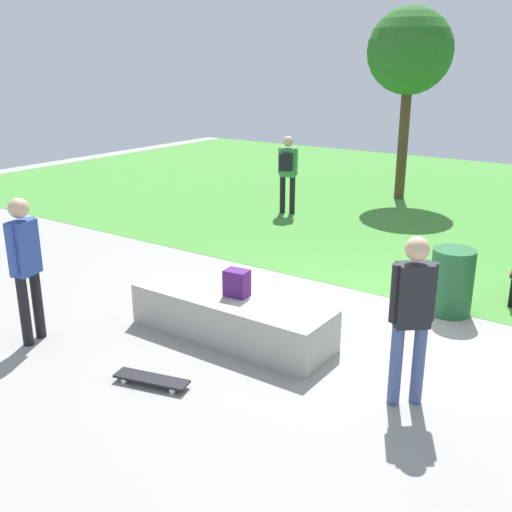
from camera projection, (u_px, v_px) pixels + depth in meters
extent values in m
plane|color=gray|center=(362.00, 324.00, 7.51)|extent=(28.00, 28.00, 0.00)
cube|color=#478C38|center=(507.00, 209.00, 13.36)|extent=(26.60, 12.99, 0.01)
cube|color=#A8A59E|center=(231.00, 317.00, 7.10)|extent=(2.53, 0.78, 0.51)
cube|color=#4C1E66|center=(237.00, 283.00, 7.01)|extent=(0.30, 0.23, 0.32)
cylinder|color=black|center=(38.00, 304.00, 7.03)|extent=(0.12, 0.12, 0.84)
cylinder|color=black|center=(25.00, 311.00, 6.83)|extent=(0.12, 0.12, 0.84)
cube|color=#2D4799|center=(24.00, 248.00, 6.70)|extent=(0.27, 0.36, 0.63)
cylinder|color=#2D4799|center=(34.00, 242.00, 6.84)|extent=(0.09, 0.09, 0.58)
cylinder|color=#2D4799|center=(12.00, 250.00, 6.54)|extent=(0.09, 0.09, 0.58)
sphere|color=tan|center=(19.00, 208.00, 6.56)|extent=(0.23, 0.23, 0.23)
cylinder|color=#3F5184|center=(396.00, 365.00, 5.64)|extent=(0.12, 0.12, 0.81)
cylinder|color=#3F5184|center=(418.00, 364.00, 5.66)|extent=(0.12, 0.12, 0.81)
cube|color=black|center=(413.00, 295.00, 5.43)|extent=(0.37, 0.36, 0.61)
cylinder|color=black|center=(395.00, 293.00, 5.41)|extent=(0.09, 0.09, 0.56)
cylinder|color=black|center=(431.00, 292.00, 5.44)|extent=(0.09, 0.09, 0.56)
sphere|color=tan|center=(417.00, 249.00, 5.29)|extent=(0.22, 0.22, 0.22)
cube|color=black|center=(152.00, 379.00, 6.07)|extent=(0.82, 0.39, 0.02)
cylinder|color=silver|center=(180.00, 383.00, 6.06)|extent=(0.06, 0.04, 0.06)
cylinder|color=silver|center=(172.00, 391.00, 5.92)|extent=(0.06, 0.04, 0.06)
cylinder|color=silver|center=(132.00, 374.00, 6.25)|extent=(0.06, 0.04, 0.06)
cylinder|color=silver|center=(124.00, 381.00, 6.11)|extent=(0.06, 0.04, 0.06)
cylinder|color=#4C3823|center=(403.00, 140.00, 13.97)|extent=(0.24, 0.24, 2.80)
sphere|color=#286623|center=(410.00, 51.00, 13.35)|extent=(1.92, 1.92, 1.92)
cylinder|color=#1E592D|center=(452.00, 282.00, 7.70)|extent=(0.55, 0.55, 0.87)
cylinder|color=black|center=(283.00, 195.00, 12.89)|extent=(0.12, 0.12, 0.81)
cylinder|color=black|center=(292.00, 195.00, 12.82)|extent=(0.12, 0.12, 0.81)
cube|color=#3F8C4C|center=(288.00, 162.00, 12.64)|extent=(0.36, 0.28, 0.61)
cylinder|color=#3F8C4C|center=(280.00, 161.00, 12.68)|extent=(0.09, 0.09, 0.56)
cylinder|color=#3F8C4C|center=(296.00, 162.00, 12.58)|extent=(0.09, 0.09, 0.56)
sphere|color=tan|center=(288.00, 141.00, 12.50)|extent=(0.22, 0.22, 0.22)
cube|color=black|center=(286.00, 162.00, 12.48)|extent=(0.29, 0.22, 0.36)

